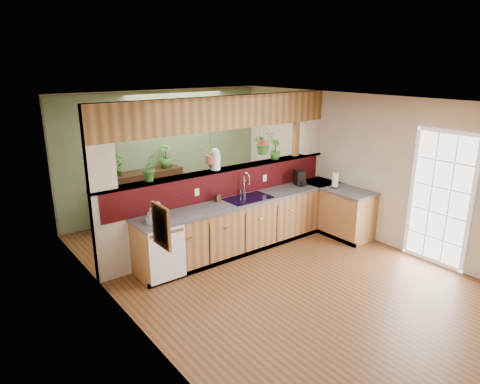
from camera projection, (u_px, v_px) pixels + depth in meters
ground at (274, 271)px, 6.67m from camera, size 4.60×7.00×0.01m
ceiling at (278, 102)px, 5.91m from camera, size 4.60×7.00×0.01m
wall_back at (165, 153)px, 8.95m from camera, size 4.60×0.02×2.60m
wall_left at (128, 226)px, 4.96m from camera, size 0.02×7.00×2.60m
wall_right at (372, 169)px, 7.62m from camera, size 0.02×7.00×2.60m
pass_through_partition at (225, 179)px, 7.36m from camera, size 4.60×0.21×2.60m
pass_through_ledge at (223, 169)px, 7.30m from camera, size 4.60×0.21×0.04m
header_beam at (223, 113)px, 7.02m from camera, size 4.60×0.15×0.55m
sage_backwall at (165, 153)px, 8.94m from camera, size 4.55×0.02×2.55m
countertop at (277, 218)px, 7.68m from camera, size 4.14×1.52×0.90m
dishwasher at (168, 255)px, 6.18m from camera, size 0.58×0.03×0.82m
navy_sink at (248, 203)px, 7.32m from camera, size 0.82×0.50×0.18m
french_door at (440, 201)px, 6.68m from camera, size 0.06×1.02×2.16m
framed_print at (161, 226)px, 4.29m from camera, size 0.04×0.35×0.45m
faucet at (245, 183)px, 7.38m from camera, size 0.18×0.18×0.42m
dish_stack at (158, 216)px, 6.20m from camera, size 0.35×0.35×0.31m
soap_dispenser at (217, 197)px, 7.10m from camera, size 0.08×0.08×0.17m
coffee_maker at (300, 178)px, 8.03m from camera, size 0.15×0.26×0.29m
paper_towel at (335, 181)px, 7.87m from camera, size 0.14×0.14×0.29m
glass_jar at (215, 159)px, 7.14m from camera, size 0.17×0.17×0.37m
ledge_plant_left at (150, 167)px, 6.45m from camera, size 0.27×0.23×0.43m
ledge_plant_right at (275, 149)px, 7.91m from camera, size 0.22×0.22×0.37m
hanging_plant_a at (210, 151)px, 7.04m from camera, size 0.19×0.16×0.54m
hanging_plant_b at (264, 133)px, 7.65m from camera, size 0.42×0.38×0.53m
shelving_console at (144, 198)px, 8.62m from camera, size 1.67×0.54×1.10m
shelf_plant_a at (118, 164)px, 8.13m from camera, size 0.26×0.21×0.43m
shelf_plant_b at (166, 156)px, 8.70m from camera, size 0.30×0.30×0.49m
floor_plant at (205, 201)px, 8.95m from camera, size 0.63×0.56×0.67m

